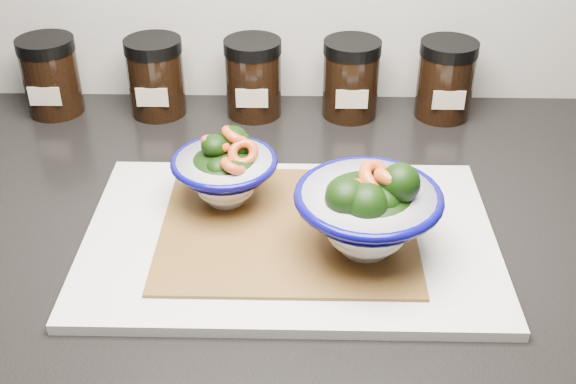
{
  "coord_description": "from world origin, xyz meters",
  "views": [
    {
      "loc": [
        0.03,
        0.74,
        1.38
      ],
      "look_at": [
        0.02,
        1.39,
        0.96
      ],
      "focal_mm": 45.0,
      "sensor_mm": 36.0,
      "label": 1
    }
  ],
  "objects_px": {
    "bowl_left": "(226,170)",
    "spice_jar_e": "(445,79)",
    "spice_jar_b": "(156,77)",
    "spice_jar_d": "(351,79)",
    "cutting_board": "(290,238)",
    "spice_jar_a": "(51,76)",
    "bowl_right": "(369,211)",
    "spice_jar_c": "(253,78)"
  },
  "relations": [
    {
      "from": "cutting_board",
      "to": "spice_jar_d",
      "type": "bearing_deg",
      "value": 75.49
    },
    {
      "from": "cutting_board",
      "to": "bowl_left",
      "type": "height_order",
      "value": "bowl_left"
    },
    {
      "from": "bowl_left",
      "to": "spice_jar_b",
      "type": "bearing_deg",
      "value": 116.17
    },
    {
      "from": "cutting_board",
      "to": "spice_jar_b",
      "type": "distance_m",
      "value": 0.38
    },
    {
      "from": "bowl_left",
      "to": "bowl_right",
      "type": "height_order",
      "value": "bowl_right"
    },
    {
      "from": "cutting_board",
      "to": "bowl_left",
      "type": "relative_size",
      "value": 3.68
    },
    {
      "from": "spice_jar_e",
      "to": "spice_jar_c",
      "type": "bearing_deg",
      "value": 180.0
    },
    {
      "from": "spice_jar_a",
      "to": "spice_jar_c",
      "type": "relative_size",
      "value": 1.0
    },
    {
      "from": "spice_jar_b",
      "to": "spice_jar_c",
      "type": "height_order",
      "value": "same"
    },
    {
      "from": "spice_jar_a",
      "to": "spice_jar_b",
      "type": "height_order",
      "value": "same"
    },
    {
      "from": "bowl_right",
      "to": "spice_jar_d",
      "type": "bearing_deg",
      "value": 89.99
    },
    {
      "from": "spice_jar_b",
      "to": "spice_jar_d",
      "type": "relative_size",
      "value": 1.0
    },
    {
      "from": "bowl_right",
      "to": "spice_jar_c",
      "type": "relative_size",
      "value": 1.36
    },
    {
      "from": "spice_jar_a",
      "to": "cutting_board",
      "type": "bearing_deg",
      "value": -41.85
    },
    {
      "from": "spice_jar_d",
      "to": "spice_jar_e",
      "type": "distance_m",
      "value": 0.14
    },
    {
      "from": "spice_jar_b",
      "to": "spice_jar_d",
      "type": "bearing_deg",
      "value": 0.0
    },
    {
      "from": "spice_jar_b",
      "to": "bowl_left",
      "type": "bearing_deg",
      "value": -63.83
    },
    {
      "from": "bowl_right",
      "to": "spice_jar_a",
      "type": "xyz_separation_m",
      "value": [
        -0.43,
        0.34,
        -0.01
      ]
    },
    {
      "from": "cutting_board",
      "to": "bowl_right",
      "type": "bearing_deg",
      "value": -20.38
    },
    {
      "from": "bowl_left",
      "to": "cutting_board",
      "type": "bearing_deg",
      "value": -39.39
    },
    {
      "from": "bowl_left",
      "to": "bowl_right",
      "type": "relative_size",
      "value": 0.8
    },
    {
      "from": "spice_jar_b",
      "to": "spice_jar_c",
      "type": "bearing_deg",
      "value": 0.0
    },
    {
      "from": "spice_jar_b",
      "to": "spice_jar_d",
      "type": "xyz_separation_m",
      "value": [
        0.28,
        0.0,
        0.0
      ]
    },
    {
      "from": "bowl_right",
      "to": "spice_jar_a",
      "type": "bearing_deg",
      "value": 141.44
    },
    {
      "from": "spice_jar_a",
      "to": "spice_jar_b",
      "type": "xyz_separation_m",
      "value": [
        0.15,
        0.0,
        0.0
      ]
    },
    {
      "from": "spice_jar_d",
      "to": "bowl_left",
      "type": "bearing_deg",
      "value": -121.6
    },
    {
      "from": "spice_jar_d",
      "to": "bowl_right",
      "type": "bearing_deg",
      "value": -90.01
    },
    {
      "from": "bowl_left",
      "to": "spice_jar_e",
      "type": "bearing_deg",
      "value": 41.06
    },
    {
      "from": "spice_jar_a",
      "to": "spice_jar_e",
      "type": "distance_m",
      "value": 0.57
    },
    {
      "from": "bowl_right",
      "to": "bowl_left",
      "type": "bearing_deg",
      "value": 149.61
    },
    {
      "from": "cutting_board",
      "to": "spice_jar_e",
      "type": "height_order",
      "value": "spice_jar_e"
    },
    {
      "from": "bowl_right",
      "to": "spice_jar_d",
      "type": "relative_size",
      "value": 1.36
    },
    {
      "from": "spice_jar_b",
      "to": "spice_jar_a",
      "type": "bearing_deg",
      "value": 180.0
    },
    {
      "from": "spice_jar_c",
      "to": "spice_jar_e",
      "type": "relative_size",
      "value": 1.0
    },
    {
      "from": "spice_jar_d",
      "to": "spice_jar_c",
      "type": "bearing_deg",
      "value": 180.0
    },
    {
      "from": "spice_jar_e",
      "to": "spice_jar_b",
      "type": "bearing_deg",
      "value": 180.0
    },
    {
      "from": "cutting_board",
      "to": "bowl_left",
      "type": "bearing_deg",
      "value": 140.61
    },
    {
      "from": "bowl_left",
      "to": "spice_jar_b",
      "type": "height_order",
      "value": "spice_jar_b"
    },
    {
      "from": "cutting_board",
      "to": "spice_jar_a",
      "type": "distance_m",
      "value": 0.47
    },
    {
      "from": "cutting_board",
      "to": "spice_jar_e",
      "type": "distance_m",
      "value": 0.39
    },
    {
      "from": "spice_jar_b",
      "to": "spice_jar_d",
      "type": "height_order",
      "value": "same"
    },
    {
      "from": "bowl_left",
      "to": "spice_jar_c",
      "type": "xyz_separation_m",
      "value": [
        0.02,
        0.25,
        0.0
      ]
    }
  ]
}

